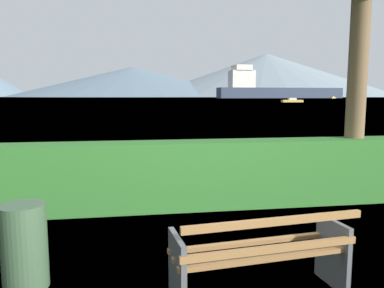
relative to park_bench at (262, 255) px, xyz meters
name	(u,v)px	position (x,y,z in m)	size (l,w,h in m)	color
water_surface	(134,98)	(-0.01, 308.91, -0.42)	(620.00, 620.00, 0.00)	#6B8EA3
park_bench	(262,255)	(0.00, 0.00, 0.00)	(1.73, 0.76, 0.87)	olive
hedge_row	(203,174)	(-0.01, 2.97, 0.14)	(8.90, 0.62, 1.14)	#2D6B28
trash_bin	(24,246)	(-2.25, 0.56, 0.00)	(0.44, 0.44, 0.85)	#385138
cargo_ship_large	(271,89)	(96.19, 252.93, 5.92)	(92.59, 17.59, 22.69)	#2D384C
fishing_boat_near	(292,101)	(43.23, 97.15, 0.02)	(5.92, 2.33, 1.26)	gold
sailboat_mid	(333,98)	(126.44, 222.79, 0.03)	(5.23, 4.23, 1.31)	gold
distant_hills	(134,74)	(0.95, 568.81, 32.78)	(804.25, 387.49, 88.48)	slate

